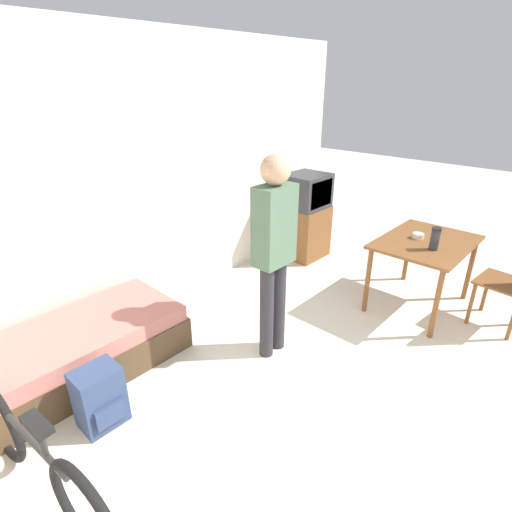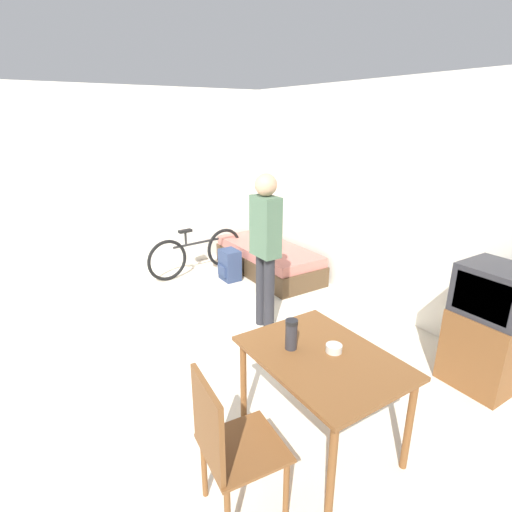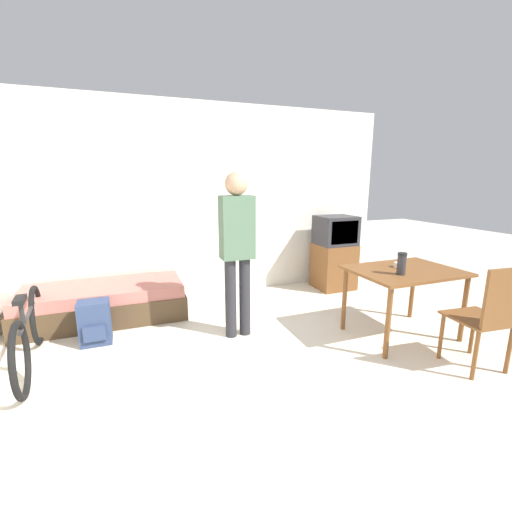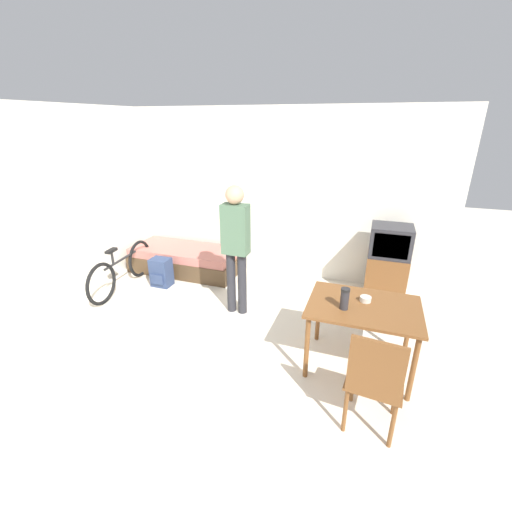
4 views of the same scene
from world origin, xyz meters
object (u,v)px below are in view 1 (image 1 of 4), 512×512
Objects in this scene: bicycle at (37,460)px; thermos_flask at (435,238)px; tv at (305,217)px; person_standing at (274,245)px; daybed at (68,355)px; mate_bowl at (418,236)px; backpack at (100,398)px; dining_table at (425,249)px.

thermos_flask is at bearing -13.57° from bicycle.
tv is 2.23m from person_standing.
daybed is at bearing -178.81° from tv.
mate_bowl is at bearing -18.07° from person_standing.
backpack is (-3.35, -0.71, -0.33)m from tv.
daybed is at bearing 151.90° from dining_table.
dining_table is (3.04, -1.62, 0.44)m from daybed.
dining_table reaches higher than backpack.
thermos_flask is 1.97× the size of mate_bowl.
tv reaches higher than mate_bowl.
mate_bowl is (0.19, 0.23, -0.10)m from thermos_flask.
thermos_flask is (-0.19, -0.13, 0.22)m from dining_table.
thermos_flask is 0.31m from mate_bowl.
thermos_flask is 3.18m from backpack.
tv is at bearing 1.19° from daybed.
bicycle is at bearing 169.13° from dining_table.
thermos_flask is at bearing -27.63° from person_standing.
thermos_flask is (3.42, -0.83, 0.55)m from bicycle.
backpack is (-0.06, -0.64, 0.01)m from daybed.
mate_bowl is (0.01, 0.09, 0.12)m from dining_table.
person_standing is 15.43× the size of mate_bowl.
bicycle is 0.92× the size of person_standing.
backpack reaches higher than daybed.
tv is 1.71m from dining_table.
mate_bowl is at bearing -15.92° from backpack.
person_standing is at bearing -1.69° from bicycle.
bicycle is (-3.61, 0.69, -0.33)m from dining_table.
daybed is 1.10m from bicycle.
mate_bowl is at bearing -26.67° from daybed.
bicycle is at bearing -150.61° from backpack.
mate_bowl is (3.62, -0.60, 0.45)m from bicycle.
tv is 3.44m from backpack.
daybed is 8.38× the size of thermos_flask.
mate_bowl reaches higher than backpack.
tv is 1.02× the size of dining_table.
thermos_flask is (2.85, -1.75, 0.66)m from daybed.
backpack is (-2.91, 1.11, -0.64)m from thermos_flask.
bicycle is 0.59m from backpack.
dining_table is 3.28m from backpack.
person_standing is (1.95, -0.06, 0.71)m from bicycle.
dining_table is 9.75× the size of mate_bowl.
dining_table is at bearing -10.87° from bicycle.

